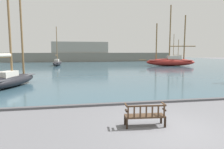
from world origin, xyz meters
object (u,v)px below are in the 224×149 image
at_px(park_bench, 145,115).
at_px(sailboat_mid_starboard, 11,78).
at_px(sailboat_outer_starboard, 174,60).
at_px(sailboat_nearest_starboard, 171,61).
at_px(sailboat_distant_harbor, 57,63).

relative_size(park_bench, sailboat_mid_starboard, 0.18).
xyz_separation_m(sailboat_outer_starboard, sailboat_nearest_starboard, (-6.63, -11.40, 0.39)).
relative_size(sailboat_mid_starboard, sailboat_nearest_starboard, 0.75).
distance_m(sailboat_outer_starboard, sailboat_distant_harbor, 29.67).
xyz_separation_m(sailboat_mid_starboard, sailboat_nearest_starboard, (24.11, 19.43, 0.30)).
relative_size(sailboat_distant_harbor, sailboat_nearest_starboard, 0.67).
bearing_deg(sailboat_outer_starboard, sailboat_distant_harbor, -168.52).
bearing_deg(sailboat_nearest_starboard, sailboat_mid_starboard, -141.14).
bearing_deg(sailboat_mid_starboard, sailboat_nearest_starboard, 38.86).
xyz_separation_m(park_bench, sailboat_mid_starboard, (-7.96, 10.30, 0.34)).
bearing_deg(sailboat_distant_harbor, park_bench, -79.87).
xyz_separation_m(sailboat_mid_starboard, sailboat_outer_starboard, (30.74, 30.83, -0.09)).
distance_m(sailboat_distant_harbor, sailboat_nearest_starboard, 23.11).
relative_size(sailboat_mid_starboard, sailboat_distant_harbor, 1.13).
bearing_deg(sailboat_distant_harbor, sailboat_nearest_starboard, -13.76).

